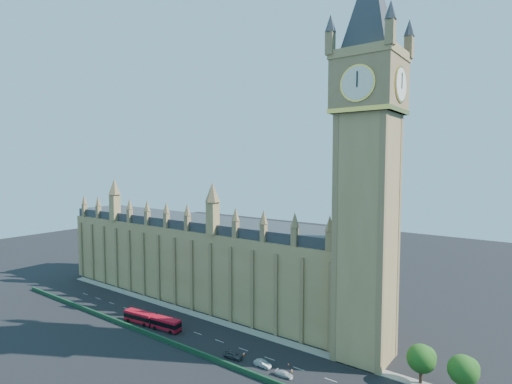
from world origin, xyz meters
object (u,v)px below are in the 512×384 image
Objects in this scene: red_bus at (152,320)px; car_white at (284,374)px; car_silver at (263,364)px; car_grey at (233,355)px.

red_bus reaches higher than car_white.
car_white is at bearing -7.02° from red_bus.
car_silver is (38.84, 0.29, -1.06)m from red_bus.
car_grey reaches higher than car_silver.
red_bus is 4.88× the size of car_white.
car_white is (14.33, 0.28, -0.21)m from car_grey.
car_silver is 6.38m from car_white.
red_bus is 4.62× the size of car_silver.
car_grey is (30.85, -0.73, -0.97)m from red_bus.
car_grey is 14.34m from car_white.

